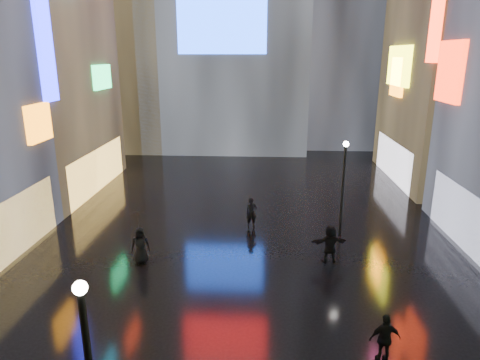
{
  "coord_description": "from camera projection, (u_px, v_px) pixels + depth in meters",
  "views": [
    {
      "loc": [
        0.84,
        -3.21,
        9.49
      ],
      "look_at": [
        0.0,
        12.0,
        5.0
      ],
      "focal_mm": 32.0,
      "sensor_mm": 36.0,
      "label": 1
    }
  ],
  "objects": [
    {
      "name": "umbrella_2",
      "position": [
        139.0,
        219.0,
        19.63
      ],
      "size": [
        1.02,
        1.01,
        0.81
      ],
      "primitive_type": "imported",
      "rotation": [
        0.0,
        0.0,
        1.42
      ],
      "color": "black",
      "rests_on": "pedestrian_4"
    },
    {
      "name": "ground",
      "position": [
        248.0,
        223.0,
        24.95
      ],
      "size": [
        140.0,
        140.0,
        0.0
      ],
      "primitive_type": "plane",
      "color": "black",
      "rests_on": "ground"
    },
    {
      "name": "lamp_far",
      "position": [
        343.0,
        183.0,
        22.59
      ],
      "size": [
        0.3,
        0.3,
        5.2
      ],
      "color": "black",
      "rests_on": "ground"
    },
    {
      "name": "pedestrian_6",
      "position": [
        252.0,
        213.0,
        24.23
      ],
      "size": [
        0.7,
        0.53,
        1.72
      ],
      "primitive_type": "imported",
      "rotation": [
        0.0,
        0.0,
        0.21
      ],
      "color": "black",
      "rests_on": "ground"
    },
    {
      "name": "pedestrian_4",
      "position": [
        140.0,
        245.0,
        19.99
      ],
      "size": [
        0.97,
        0.73,
        1.8
      ],
      "primitive_type": "imported",
      "rotation": [
        0.0,
        0.0,
        0.19
      ],
      "color": "black",
      "rests_on": "ground"
    },
    {
      "name": "pedestrian_3",
      "position": [
        385.0,
        339.0,
        13.52
      ],
      "size": [
        1.03,
        0.51,
        1.7
      ],
      "primitive_type": "imported",
      "rotation": [
        0.0,
        0.0,
        3.24
      ],
      "color": "black",
      "rests_on": "ground"
    },
    {
      "name": "building_left_far",
      "position": [
        12.0,
        31.0,
        28.45
      ],
      "size": [
        10.28,
        12.0,
        22.0
      ],
      "color": "black",
      "rests_on": "ground"
    },
    {
      "name": "tower_flank_left",
      "position": [
        118.0,
        18.0,
        43.09
      ],
      "size": [
        10.0,
        10.0,
        26.0
      ],
      "primitive_type": "cube",
      "color": "black",
      "rests_on": "ground"
    },
    {
      "name": "pedestrian_5",
      "position": [
        330.0,
        244.0,
        20.09
      ],
      "size": [
        1.77,
        0.79,
        1.84
      ],
      "primitive_type": "imported",
      "rotation": [
        0.0,
        0.0,
        3.29
      ],
      "color": "black",
      "rests_on": "ground"
    }
  ]
}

